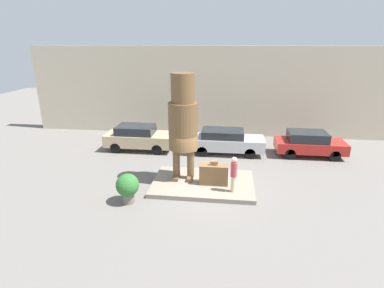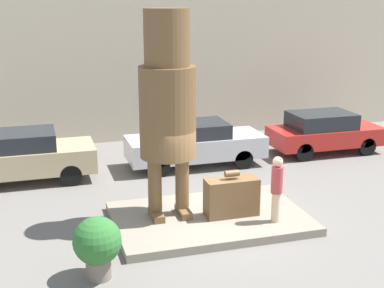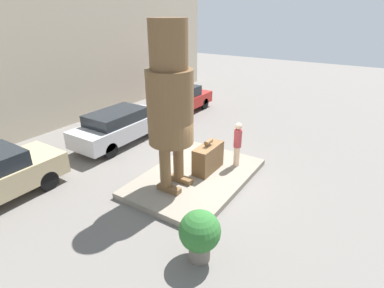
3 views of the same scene
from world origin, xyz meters
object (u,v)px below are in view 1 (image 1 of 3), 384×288
parked_car_tan (139,137)px  planter_pot (128,186)px  giant_suitcase (214,174)px  parked_car_red (309,143)px  tourist (234,173)px  parked_car_silver (225,141)px  statue_figure (183,119)px

parked_car_tan → planter_pot: bearing=-77.4°
giant_suitcase → parked_car_red: (5.63, 5.09, 0.10)m
tourist → planter_pot: (-4.59, -1.18, -0.36)m
tourist → parked_car_red: 7.48m
parked_car_tan → parked_car_silver: size_ratio=0.92×
planter_pot → statue_figure: bearing=48.2°
tourist → statue_figure: bearing=154.4°
parked_car_silver → planter_pot: parked_car_silver is taller
tourist → parked_car_silver: tourist is taller
statue_figure → parked_car_silver: 5.44m
statue_figure → parked_car_red: statue_figure is taller
statue_figure → giant_suitcase: (1.55, -0.48, -2.56)m
statue_figure → planter_pot: bearing=-131.8°
parked_car_tan → parked_car_red: size_ratio=1.05×
giant_suitcase → parked_car_tan: 7.13m
statue_figure → giant_suitcase: size_ratio=3.81×
giant_suitcase → parked_car_red: bearing=42.1°
tourist → planter_pot: bearing=-165.6°
parked_car_silver → parked_car_tan: bearing=-179.9°
parked_car_red → parked_car_tan: bearing=-178.9°
tourist → parked_car_red: size_ratio=0.41×
statue_figure → tourist: statue_figure is taller
parked_car_tan → parked_car_red: parked_car_tan is taller
tourist → parked_car_tan: bearing=137.5°
tourist → giant_suitcase: bearing=142.6°
statue_figure → parked_car_red: bearing=32.7°
giant_suitcase → planter_pot: bearing=-152.7°
giant_suitcase → parked_car_red: parked_car_red is taller
parked_car_silver → tourist: bearing=-85.4°
parked_car_tan → giant_suitcase: bearing=-43.3°
parked_car_tan → tourist: bearing=-42.5°
statue_figure → tourist: 3.47m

